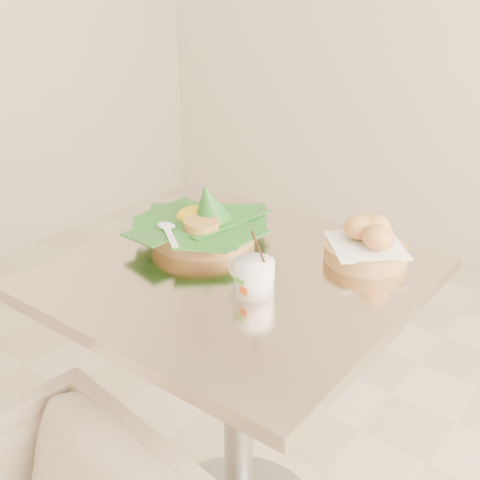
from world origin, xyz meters
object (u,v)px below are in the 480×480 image
Objects in this scene: cafe_table at (238,358)px; coffee_mug at (253,276)px; bread_basket at (367,244)px; rice_basket at (203,224)px.

cafe_table is 0.27m from coffee_mug.
cafe_table is at bearing -130.99° from bread_basket.
coffee_mug is at bearing -111.61° from bread_basket.
coffee_mug is at bearing -27.58° from rice_basket.
cafe_table is 0.32m from rice_basket.
cafe_table is at bearing -24.24° from rice_basket.
cafe_table is 3.52× the size of bread_basket.
bread_basket is 1.56× the size of coffee_mug.
cafe_table is 2.50× the size of rice_basket.
bread_basket is 0.29m from coffee_mug.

